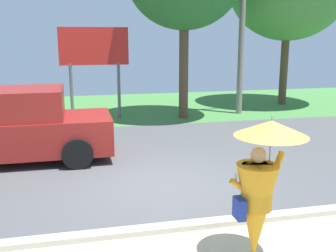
{
  "coord_description": "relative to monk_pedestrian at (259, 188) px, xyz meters",
  "views": [
    {
      "loc": [
        -1.74,
        -8.0,
        3.19
      ],
      "look_at": [
        0.33,
        1.0,
        1.1
      ],
      "focal_mm": 42.82,
      "sensor_mm": 36.0,
      "label": 1
    }
  ],
  "objects": [
    {
      "name": "ground_plane",
      "position": [
        -0.69,
        6.09,
        -1.16
      ],
      "size": [
        40.0,
        22.0,
        0.2
      ],
      "color": "#4C4C4F"
    },
    {
      "name": "monk_pedestrian",
      "position": [
        0.0,
        0.0,
        0.0
      ],
      "size": [
        1.08,
        1.02,
        2.13
      ],
      "rotation": [
        0.0,
        0.0,
        -0.3
      ],
      "color": "orange",
      "rests_on": "ground_plane"
    },
    {
      "name": "pickup_truck",
      "position": [
        -4.16,
        5.79,
        -0.24
      ],
      "size": [
        5.2,
        2.28,
        1.88
      ],
      "rotation": [
        0.0,
        0.0,
        0.08
      ],
      "color": "maroon",
      "rests_on": "ground_plane"
    },
    {
      "name": "roadside_billboard",
      "position": [
        -1.73,
        10.7,
        1.44
      ],
      "size": [
        2.6,
        0.12,
        3.5
      ],
      "color": "slate",
      "rests_on": "ground_plane"
    },
    {
      "name": "utility_pole",
      "position": [
        4.16,
        10.58,
        2.68
      ],
      "size": [
        1.8,
        0.24,
        7.22
      ],
      "color": "gray",
      "rests_on": "ground_plane"
    }
  ]
}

